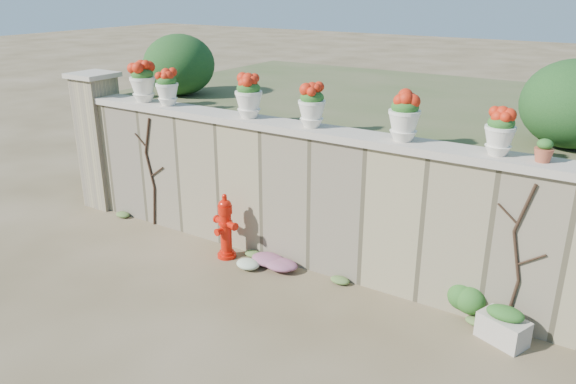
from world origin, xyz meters
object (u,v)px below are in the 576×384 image
Objects in this scene: urn_pot_0 at (143,82)px; terracotta_pot at (544,152)px; fire_hydrant at (226,226)px; planter_box at (503,326)px.

urn_pot_0 is 6.20m from terracotta_pot.
terracotta_pot reaches higher than fire_hydrant.
fire_hydrant is at bearing -158.11° from planter_box.
urn_pot_0 reaches higher than terracotta_pot.
terracotta_pot is (0.06, 0.48, 2.00)m from planter_box.
planter_box is 2.51× the size of terracotta_pot.
planter_box is (4.08, 0.04, -0.30)m from fire_hydrant.
fire_hydrant reaches higher than planter_box.
fire_hydrant is 4.09m from planter_box.
urn_pot_0 reaches higher than fire_hydrant.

